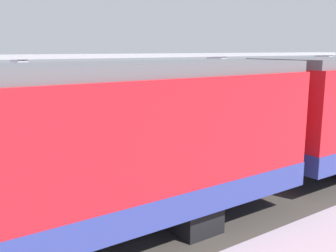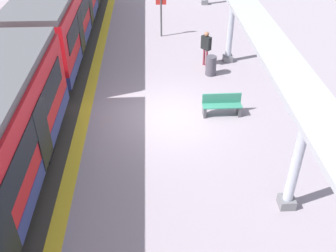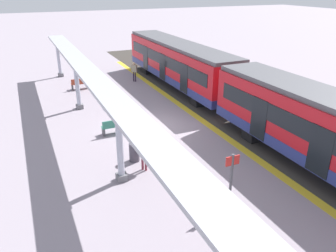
% 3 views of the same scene
% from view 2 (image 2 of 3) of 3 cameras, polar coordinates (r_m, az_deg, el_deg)
% --- Properties ---
extents(ground_plane, '(176.00, 176.00, 0.00)m').
position_cam_2_polar(ground_plane, '(14.91, 0.25, 1.37)').
color(ground_plane, gray).
extents(tactile_edge_strip, '(0.46, 35.22, 0.01)m').
position_cam_2_polar(tactile_edge_strip, '(15.13, -12.38, 1.02)').
color(tactile_edge_strip, gold).
rests_on(tactile_edge_strip, ground).
extents(trackbed, '(3.20, 47.22, 0.01)m').
position_cam_2_polar(trackbed, '(15.56, -19.04, 0.80)').
color(trackbed, '#38332D').
rests_on(trackbed, ground).
extents(train_far_carriage, '(2.65, 14.99, 3.48)m').
position_cam_2_polar(train_far_carriage, '(22.41, -14.84, 17.20)').
color(train_far_carriage, red).
rests_on(train_far_carriage, ground).
extents(canopy_pillar_second, '(1.10, 0.44, 3.37)m').
position_cam_2_polar(canopy_pillar_second, '(10.71, 18.50, -4.75)').
color(canopy_pillar_second, slate).
rests_on(canopy_pillar_second, ground).
extents(canopy_pillar_third, '(1.10, 0.44, 3.37)m').
position_cam_2_polar(canopy_pillar_third, '(18.81, 9.23, 14.16)').
color(canopy_pillar_third, slate).
rests_on(canopy_pillar_third, ground).
extents(canopy_beam, '(1.20, 28.45, 0.16)m').
position_cam_2_polar(canopy_beam, '(13.80, 13.62, 13.68)').
color(canopy_beam, '#A8AAB2').
rests_on(canopy_beam, canopy_pillar_nearest).
extents(bench_near_end, '(1.50, 0.45, 0.86)m').
position_cam_2_polar(bench_near_end, '(14.97, 7.94, 3.16)').
color(bench_near_end, '#327D66').
rests_on(bench_near_end, ground).
extents(trash_bin, '(0.48, 0.48, 0.90)m').
position_cam_2_polar(trash_bin, '(17.87, 6.35, 8.84)').
color(trash_bin, '#48444F').
rests_on(trash_bin, ground).
extents(platform_info_sign, '(0.56, 0.10, 2.20)m').
position_cam_2_polar(platform_info_sign, '(21.75, -1.02, 16.37)').
color(platform_info_sign, '#4C4C51').
rests_on(platform_info_sign, ground).
extents(passenger_by_the_benches, '(0.48, 0.51, 1.68)m').
position_cam_2_polar(passenger_by_the_benches, '(18.48, 5.64, 11.85)').
color(passenger_by_the_benches, brown).
rests_on(passenger_by_the_benches, ground).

